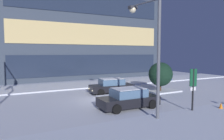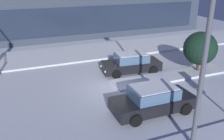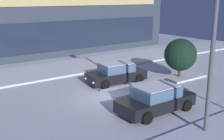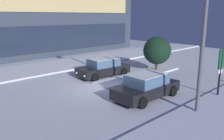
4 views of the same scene
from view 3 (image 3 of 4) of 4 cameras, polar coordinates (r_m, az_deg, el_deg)
name	(u,v)px [view 3 (image 3 of 4)]	position (r m, az deg, el deg)	size (l,w,h in m)	color
ground	(109,97)	(18.12, -0.51, -5.47)	(52.00, 52.00, 0.00)	silver
curb_strip_far	(53,70)	(25.13, -11.62, 0.06)	(52.00, 5.20, 0.14)	silver
median_strip	(158,83)	(21.14, 9.19, -2.54)	(9.00, 1.80, 0.14)	silver
car_near	(156,99)	(15.87, 8.80, -5.84)	(4.58, 2.09, 1.49)	black
car_far	(116,74)	(20.91, 0.86, -0.71)	(4.57, 2.34, 1.49)	black
street_lamp_arched	(199,29)	(13.29, 16.95, 7.89)	(0.70, 2.65, 7.32)	#565960
decorated_tree_median	(180,55)	(22.47, 13.51, 2.99)	(2.47, 2.47, 3.11)	#473323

